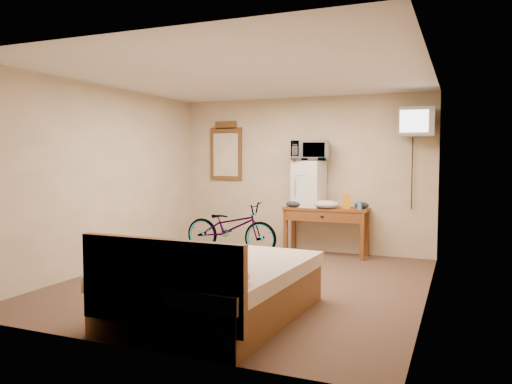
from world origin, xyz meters
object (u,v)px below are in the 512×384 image
(microwave, at_px, (309,150))
(bed, at_px, (213,288))
(wall_mirror, at_px, (226,152))
(mini_fridge, at_px, (309,184))
(bicycle, at_px, (231,227))
(desk, at_px, (326,216))
(blue_cup, at_px, (360,205))
(crt_television, at_px, (415,122))

(microwave, distance_m, bed, 3.68)
(wall_mirror, bearing_deg, mini_fridge, -8.06)
(mini_fridge, bearing_deg, bicycle, -159.83)
(desk, distance_m, bicycle, 1.51)
(blue_cup, xyz_separation_m, bicycle, (-1.99, -0.33, -0.40))
(desk, relative_size, crt_television, 2.13)
(microwave, height_order, wall_mirror, wall_mirror)
(wall_mirror, relative_size, bicycle, 0.64)
(desk, height_order, crt_television, crt_television)
(desk, height_order, microwave, microwave)
(desk, bearing_deg, bed, -93.61)
(microwave, height_order, blue_cup, microwave)
(microwave, distance_m, blue_cup, 1.17)
(desk, relative_size, mini_fridge, 1.80)
(mini_fridge, distance_m, crt_television, 1.84)
(bicycle, xyz_separation_m, bed, (1.24, -3.00, -0.12))
(microwave, bearing_deg, wall_mirror, 152.78)
(wall_mirror, height_order, bed, wall_mirror)
(bed, bearing_deg, microwave, 91.24)
(bed, bearing_deg, desk, 86.39)
(microwave, xyz_separation_m, blue_cup, (0.83, -0.10, -0.82))
(crt_television, relative_size, wall_mirror, 0.61)
(mini_fridge, bearing_deg, desk, -9.97)
(blue_cup, height_order, bicycle, blue_cup)
(desk, distance_m, crt_television, 1.92)
(blue_cup, height_order, crt_television, crt_television)
(desk, distance_m, wall_mirror, 2.12)
(mini_fridge, xyz_separation_m, crt_television, (1.59, -0.03, 0.92))
(mini_fridge, relative_size, bicycle, 0.46)
(desk, height_order, mini_fridge, mini_fridge)
(wall_mirror, xyz_separation_m, bicycle, (0.40, -0.65, -1.22))
(wall_mirror, xyz_separation_m, bed, (1.63, -3.65, -1.33))
(microwave, bearing_deg, desk, -29.18)
(mini_fridge, distance_m, microwave, 0.52)
(bed, bearing_deg, mini_fridge, 91.24)
(crt_television, distance_m, wall_mirror, 3.19)
(wall_mirror, bearing_deg, desk, -8.36)
(desk, distance_m, blue_cup, 0.57)
(bicycle, bearing_deg, bed, -156.71)
(desk, xyz_separation_m, mini_fridge, (-0.29, 0.05, 0.49))
(mini_fridge, height_order, wall_mirror, wall_mirror)
(mini_fridge, xyz_separation_m, blue_cup, (0.83, -0.10, -0.30))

